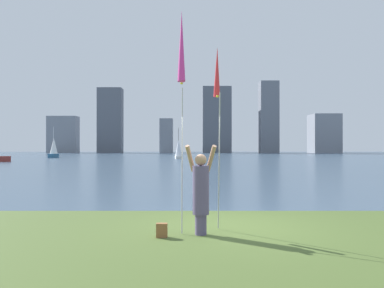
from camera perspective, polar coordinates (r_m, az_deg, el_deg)
The scene contains 13 objects.
ground at distance 60.28m, azimuth 1.01°, elevation -2.10°, with size 120.00×138.00×0.12m.
person at distance 8.51m, azimuth 1.48°, elevation -6.60°, with size 0.69×0.51×1.89m.
kite_flag_left at distance 8.46m, azimuth -1.28°, elevation 13.10°, with size 0.16×0.86×4.69m.
kite_flag_right at distance 9.49m, azimuth 3.81°, elevation 9.49°, with size 0.16×1.17×4.15m.
bag at distance 8.39m, azimuth -4.09°, elevation -12.12°, with size 0.23×0.14×0.29m.
sailboat_2 at distance 57.94m, azimuth -1.71°, elevation -0.86°, with size 1.12×2.03×4.47m.
sailboat_5 at distance 67.14m, azimuth -18.83°, elevation -0.61°, with size 1.19×2.37×4.87m.
skyline_tower_0 at distance 114.08m, azimuth -17.60°, elevation 1.29°, with size 7.79×4.24×9.88m.
skyline_tower_1 at distance 109.81m, azimuth -11.31°, elevation 3.28°, with size 6.35×4.29×17.30m.
skyline_tower_2 at distance 110.98m, azimuth -3.44°, elevation 1.18°, with size 3.47×4.64×9.35m.
skyline_tower_3 at distance 109.57m, azimuth 3.70°, elevation 3.38°, with size 7.59×7.60×17.66m.
skyline_tower_4 at distance 108.18m, azimuth 11.03°, elevation 3.73°, with size 4.79×4.83×18.80m.
skyline_tower_5 at distance 111.66m, azimuth 18.48°, elevation 1.40°, with size 7.09×7.18×10.19m.
Camera 1 is at (-0.83, -9.30, 1.87)m, focal length 37.57 mm.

